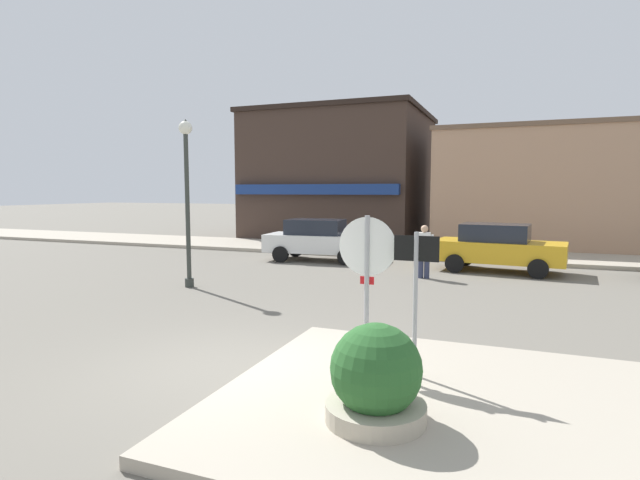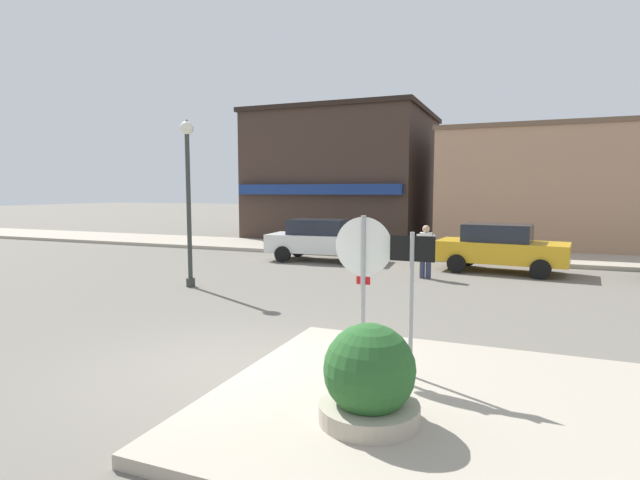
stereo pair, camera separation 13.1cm
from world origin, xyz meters
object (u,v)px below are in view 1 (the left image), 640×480
Objects in this scene: parked_car_nearest at (318,239)px; pedestrian_crossing_near at (424,250)px; stop_sign at (367,272)px; one_way_sign at (416,289)px; parked_car_second at (498,247)px; lamp_post at (187,179)px; planter at (376,384)px.

parked_car_nearest is 2.56× the size of pedestrian_crossing_near.
one_way_sign is at bearing -7.59° from stop_sign.
parked_car_second is at bearing 46.23° from pedestrian_crossing_near.
pedestrian_crossing_near is at bearing 33.06° from lamp_post.
one_way_sign is at bearing -33.68° from lamp_post.
lamp_post reaches higher than stop_sign.
stop_sign reaches higher than planter.
parked_car_nearest is at bearing 114.94° from stop_sign.
one_way_sign is 10.63m from parked_car_second.
parked_car_second is (0.71, 10.59, -0.52)m from one_way_sign.
pedestrian_crossing_near is at bearing 96.81° from planter.
one_way_sign is 12.26m from parked_car_nearest.
stop_sign is at bearing 109.64° from planter.
stop_sign is at bearing -97.65° from parked_car_second.
stop_sign is 1.93m from planter.
lamp_post is at bearing -102.76° from parked_car_nearest.
parked_car_second is (0.85, 12.08, 0.25)m from planter.
parked_car_nearest is 0.99× the size of parked_car_second.
planter is (-0.14, -1.49, -0.77)m from one_way_sign.
one_way_sign is 8.67m from lamp_post.
planter is 0.30× the size of parked_car_nearest.
lamp_post is 1.10× the size of parked_car_nearest.
planter is at bearing -70.36° from stop_sign.
planter is 12.11m from parked_car_second.
lamp_post reaches higher than pedestrian_crossing_near.
one_way_sign reaches higher than parked_car_nearest.
stop_sign is 0.51× the size of lamp_post.
parked_car_nearest is at bearing 114.28° from planter.
parked_car_nearest is (1.39, 6.12, -2.15)m from lamp_post.
one_way_sign is (0.70, -0.09, -0.19)m from stop_sign.
stop_sign reaches higher than parked_car_nearest.
stop_sign reaches higher than pedestrian_crossing_near.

